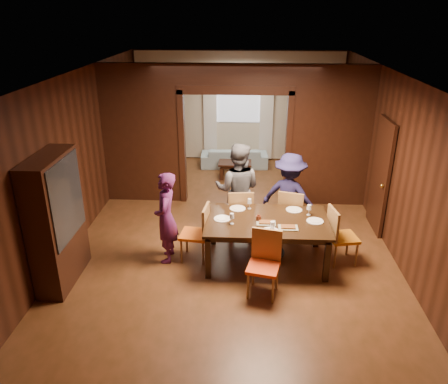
# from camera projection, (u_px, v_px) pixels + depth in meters

# --- Properties ---
(floor) EXTENTS (9.00, 9.00, 0.00)m
(floor) POSITION_uv_depth(u_px,v_px,m) (232.00, 236.00, 8.05)
(floor) COLOR #4D3015
(floor) RESTS_ON ground
(ceiling) EXTENTS (5.50, 9.00, 0.02)m
(ceiling) POSITION_uv_depth(u_px,v_px,m) (233.00, 75.00, 6.92)
(ceiling) COLOR silver
(ceiling) RESTS_ON room_walls
(room_walls) EXTENTS (5.52, 9.01, 2.90)m
(room_walls) POSITION_uv_depth(u_px,v_px,m) (235.00, 130.00, 9.20)
(room_walls) COLOR black
(room_walls) RESTS_ON floor
(person_purple) EXTENTS (0.39, 0.57, 1.53)m
(person_purple) POSITION_uv_depth(u_px,v_px,m) (166.00, 218.00, 7.03)
(person_purple) COLOR #561D54
(person_purple) RESTS_ON floor
(person_grey) EXTENTS (0.92, 0.76, 1.74)m
(person_grey) POSITION_uv_depth(u_px,v_px,m) (238.00, 190.00, 7.84)
(person_grey) COLOR #55565C
(person_grey) RESTS_ON floor
(person_navy) EXTENTS (1.17, 0.95, 1.58)m
(person_navy) POSITION_uv_depth(u_px,v_px,m) (289.00, 196.00, 7.78)
(person_navy) COLOR #1C193E
(person_navy) RESTS_ON floor
(sofa) EXTENTS (1.76, 0.75, 0.51)m
(sofa) POSITION_uv_depth(u_px,v_px,m) (234.00, 157.00, 11.50)
(sofa) COLOR #9BBCCB
(sofa) RESTS_ON floor
(serving_bowl) EXTENTS (0.36, 0.36, 0.09)m
(serving_bowl) POSITION_uv_depth(u_px,v_px,m) (276.00, 213.00, 7.09)
(serving_bowl) COLOR black
(serving_bowl) RESTS_ON dining_table
(dining_table) EXTENTS (1.97, 1.22, 0.76)m
(dining_table) POSITION_uv_depth(u_px,v_px,m) (266.00, 241.00, 7.12)
(dining_table) COLOR black
(dining_table) RESTS_ON floor
(coffee_table) EXTENTS (0.80, 0.50, 0.40)m
(coffee_table) POSITION_uv_depth(u_px,v_px,m) (235.00, 170.00, 10.74)
(coffee_table) COLOR black
(coffee_table) RESTS_ON floor
(chair_left) EXTENTS (0.49, 0.49, 0.97)m
(chair_left) POSITION_uv_depth(u_px,v_px,m) (194.00, 233.00, 7.16)
(chair_left) COLOR orange
(chair_left) RESTS_ON floor
(chair_right) EXTENTS (0.52, 0.52, 0.97)m
(chair_right) POSITION_uv_depth(u_px,v_px,m) (343.00, 236.00, 7.06)
(chair_right) COLOR #C06B12
(chair_right) RESTS_ON floor
(chair_far_l) EXTENTS (0.48, 0.48, 0.97)m
(chair_far_l) POSITION_uv_depth(u_px,v_px,m) (240.00, 213.00, 7.83)
(chair_far_l) COLOR orange
(chair_far_l) RESTS_ON floor
(chair_far_r) EXTENTS (0.54, 0.54, 0.97)m
(chair_far_r) POSITION_uv_depth(u_px,v_px,m) (292.00, 214.00, 7.82)
(chair_far_r) COLOR orange
(chair_far_r) RESTS_ON floor
(chair_near) EXTENTS (0.53, 0.53, 0.97)m
(chair_near) POSITION_uv_depth(u_px,v_px,m) (263.00, 265.00, 6.25)
(chair_near) COLOR #E74215
(chair_near) RESTS_ON floor
(hutch) EXTENTS (0.40, 1.20, 2.00)m
(hutch) POSITION_uv_depth(u_px,v_px,m) (56.00, 221.00, 6.41)
(hutch) COLOR black
(hutch) RESTS_ON floor
(door_right) EXTENTS (0.06, 0.90, 2.10)m
(door_right) POSITION_uv_depth(u_px,v_px,m) (380.00, 176.00, 7.97)
(door_right) COLOR black
(door_right) RESTS_ON floor
(window_far) EXTENTS (1.20, 0.03, 1.30)m
(window_far) POSITION_uv_depth(u_px,v_px,m) (238.00, 98.00, 11.47)
(window_far) COLOR silver
(window_far) RESTS_ON back_wall
(curtain_left) EXTENTS (0.35, 0.06, 2.40)m
(curtain_left) POSITION_uv_depth(u_px,v_px,m) (210.00, 115.00, 11.65)
(curtain_left) COLOR white
(curtain_left) RESTS_ON back_wall
(curtain_right) EXTENTS (0.35, 0.06, 2.40)m
(curtain_right) POSITION_uv_depth(u_px,v_px,m) (266.00, 115.00, 11.57)
(curtain_right) COLOR white
(curtain_right) RESTS_ON back_wall
(plate_left) EXTENTS (0.27, 0.27, 0.01)m
(plate_left) POSITION_uv_depth(u_px,v_px,m) (222.00, 219.00, 7.00)
(plate_left) COLOR silver
(plate_left) RESTS_ON dining_table
(plate_far_l) EXTENTS (0.27, 0.27, 0.01)m
(plate_far_l) POSITION_uv_depth(u_px,v_px,m) (238.00, 208.00, 7.36)
(plate_far_l) COLOR silver
(plate_far_l) RESTS_ON dining_table
(plate_far_r) EXTENTS (0.27, 0.27, 0.01)m
(plate_far_r) POSITION_uv_depth(u_px,v_px,m) (294.00, 210.00, 7.31)
(plate_far_r) COLOR silver
(plate_far_r) RESTS_ON dining_table
(plate_right) EXTENTS (0.27, 0.27, 0.01)m
(plate_right) POSITION_uv_depth(u_px,v_px,m) (315.00, 221.00, 6.92)
(plate_right) COLOR silver
(plate_right) RESTS_ON dining_table
(plate_near) EXTENTS (0.27, 0.27, 0.01)m
(plate_near) POSITION_uv_depth(u_px,v_px,m) (270.00, 231.00, 6.61)
(plate_near) COLOR white
(plate_near) RESTS_ON dining_table
(platter_a) EXTENTS (0.30, 0.20, 0.04)m
(platter_a) POSITION_uv_depth(u_px,v_px,m) (266.00, 222.00, 6.85)
(platter_a) COLOR gray
(platter_a) RESTS_ON dining_table
(platter_b) EXTENTS (0.30, 0.20, 0.04)m
(platter_b) POSITION_uv_depth(u_px,v_px,m) (288.00, 227.00, 6.70)
(platter_b) COLOR gray
(platter_b) RESTS_ON dining_table
(wineglass_left) EXTENTS (0.08, 0.08, 0.18)m
(wineglass_left) POSITION_uv_depth(u_px,v_px,m) (232.00, 219.00, 6.81)
(wineglass_left) COLOR silver
(wineglass_left) RESTS_ON dining_table
(wineglass_far) EXTENTS (0.08, 0.08, 0.18)m
(wineglass_far) POSITION_uv_depth(u_px,v_px,m) (249.00, 204.00, 7.33)
(wineglass_far) COLOR white
(wineglass_far) RESTS_ON dining_table
(wineglass_right) EXTENTS (0.08, 0.08, 0.18)m
(wineglass_right) POSITION_uv_depth(u_px,v_px,m) (309.00, 210.00, 7.11)
(wineglass_right) COLOR silver
(wineglass_right) RESTS_ON dining_table
(tumbler) EXTENTS (0.07, 0.07, 0.14)m
(tumbler) POSITION_uv_depth(u_px,v_px,m) (272.00, 226.00, 6.63)
(tumbler) COLOR white
(tumbler) RESTS_ON dining_table
(condiment_jar) EXTENTS (0.08, 0.08, 0.11)m
(condiment_jar) POSITION_uv_depth(u_px,v_px,m) (259.00, 218.00, 6.92)
(condiment_jar) COLOR #4D1F12
(condiment_jar) RESTS_ON dining_table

